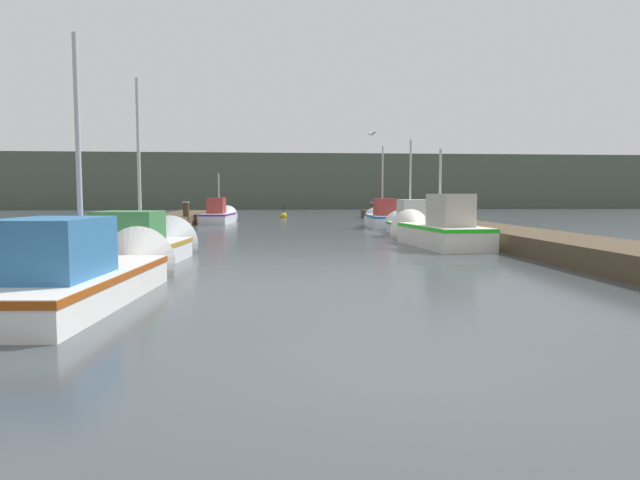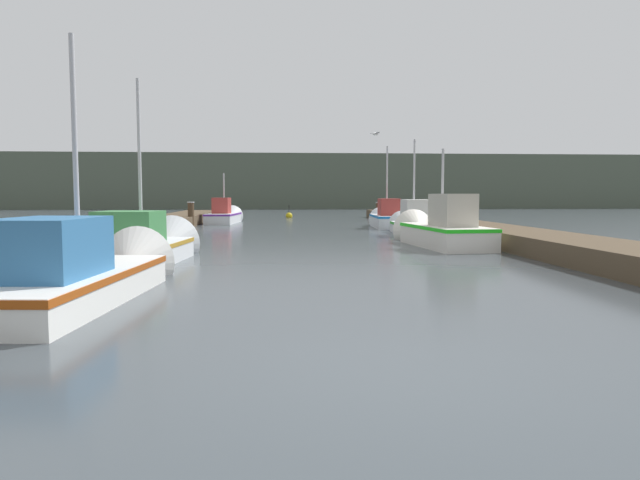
{
  "view_description": "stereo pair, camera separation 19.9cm",
  "coord_description": "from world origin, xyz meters",
  "px_view_note": "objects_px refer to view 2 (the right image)",
  "views": [
    {
      "loc": [
        -1.25,
        -4.9,
        1.63
      ],
      "look_at": [
        -0.07,
        8.52,
        0.55
      ],
      "focal_mm": 32.0,
      "sensor_mm": 36.0,
      "label": 1
    },
    {
      "loc": [
        -1.05,
        -4.92,
        1.63
      ],
      "look_at": [
        -0.07,
        8.52,
        0.55
      ],
      "focal_mm": 32.0,
      "sensor_mm": 36.0,
      "label": 2
    }
  ],
  "objects_px": {
    "fishing_boat_0": "(84,272)",
    "fishing_boat_4": "(386,218)",
    "mooring_piling_1": "(191,214)",
    "fishing_boat_2": "(438,230)",
    "fishing_boat_5": "(225,216)",
    "mooring_piling_0": "(378,211)",
    "fishing_boat_1": "(147,246)",
    "fishing_boat_3": "(413,223)",
    "seagull_lead": "(375,134)",
    "channel_buoy": "(289,216)"
  },
  "relations": [
    {
      "from": "fishing_boat_2",
      "to": "mooring_piling_0",
      "type": "height_order",
      "value": "fishing_boat_2"
    },
    {
      "from": "seagull_lead",
      "to": "mooring_piling_1",
      "type": "bearing_deg",
      "value": -147.17
    },
    {
      "from": "fishing_boat_0",
      "to": "fishing_boat_4",
      "type": "height_order",
      "value": "fishing_boat_0"
    },
    {
      "from": "fishing_boat_4",
      "to": "seagull_lead",
      "type": "bearing_deg",
      "value": -103.56
    },
    {
      "from": "fishing_boat_1",
      "to": "mooring_piling_1",
      "type": "xyz_separation_m",
      "value": [
        -1.14,
        14.66,
        0.26
      ]
    },
    {
      "from": "fishing_boat_0",
      "to": "fishing_boat_4",
      "type": "xyz_separation_m",
      "value": [
        8.43,
        18.91,
        0.06
      ]
    },
    {
      "from": "channel_buoy",
      "to": "fishing_boat_1",
      "type": "bearing_deg",
      "value": -98.73
    },
    {
      "from": "fishing_boat_1",
      "to": "channel_buoy",
      "type": "relative_size",
      "value": 5.07
    },
    {
      "from": "mooring_piling_1",
      "to": "seagull_lead",
      "type": "xyz_separation_m",
      "value": [
        8.32,
        -5.39,
        3.47
      ]
    },
    {
      "from": "mooring_piling_0",
      "to": "seagull_lead",
      "type": "relative_size",
      "value": 2.05
    },
    {
      "from": "fishing_boat_4",
      "to": "mooring_piling_0",
      "type": "distance_m",
      "value": 8.43
    },
    {
      "from": "fishing_boat_4",
      "to": "mooring_piling_0",
      "type": "xyz_separation_m",
      "value": [
        1.03,
        8.36,
        0.1
      ]
    },
    {
      "from": "mooring_piling_1",
      "to": "seagull_lead",
      "type": "distance_m",
      "value": 10.51
    },
    {
      "from": "fishing_boat_1",
      "to": "mooring_piling_1",
      "type": "relative_size",
      "value": 3.9
    },
    {
      "from": "mooring_piling_0",
      "to": "channel_buoy",
      "type": "height_order",
      "value": "mooring_piling_0"
    },
    {
      "from": "fishing_boat_3",
      "to": "mooring_piling_1",
      "type": "height_order",
      "value": "fishing_boat_3"
    },
    {
      "from": "channel_buoy",
      "to": "seagull_lead",
      "type": "bearing_deg",
      "value": -78.88
    },
    {
      "from": "fishing_boat_0",
      "to": "fishing_boat_5",
      "type": "xyz_separation_m",
      "value": [
        0.01,
        23.79,
        0.0
      ]
    },
    {
      "from": "fishing_boat_2",
      "to": "channel_buoy",
      "type": "relative_size",
      "value": 5.46
    },
    {
      "from": "fishing_boat_5",
      "to": "mooring_piling_0",
      "type": "bearing_deg",
      "value": 25.32
    },
    {
      "from": "fishing_boat_1",
      "to": "mooring_piling_1",
      "type": "distance_m",
      "value": 14.71
    },
    {
      "from": "fishing_boat_2",
      "to": "fishing_boat_1",
      "type": "bearing_deg",
      "value": -161.05
    },
    {
      "from": "fishing_boat_3",
      "to": "seagull_lead",
      "type": "bearing_deg",
      "value": 172.57
    },
    {
      "from": "fishing_boat_1",
      "to": "fishing_boat_4",
      "type": "bearing_deg",
      "value": 63.87
    },
    {
      "from": "fishing_boat_1",
      "to": "fishing_boat_5",
      "type": "xyz_separation_m",
      "value": [
        0.16,
        18.85,
        0.03
      ]
    },
    {
      "from": "mooring_piling_1",
      "to": "channel_buoy",
      "type": "relative_size",
      "value": 1.3
    },
    {
      "from": "fishing_boat_2",
      "to": "mooring_piling_1",
      "type": "xyz_separation_m",
      "value": [
        -9.45,
        10.93,
        0.14
      ]
    },
    {
      "from": "fishing_boat_0",
      "to": "fishing_boat_3",
      "type": "height_order",
      "value": "fishing_boat_0"
    },
    {
      "from": "mooring_piling_0",
      "to": "fishing_boat_1",
      "type": "bearing_deg",
      "value": -113.27
    },
    {
      "from": "mooring_piling_0",
      "to": "mooring_piling_1",
      "type": "relative_size",
      "value": 0.89
    },
    {
      "from": "fishing_boat_3",
      "to": "fishing_boat_5",
      "type": "xyz_separation_m",
      "value": [
        -8.57,
        9.86,
        -0.03
      ]
    },
    {
      "from": "fishing_boat_5",
      "to": "seagull_lead",
      "type": "relative_size",
      "value": 9.16
    },
    {
      "from": "fishing_boat_4",
      "to": "fishing_boat_2",
      "type": "bearing_deg",
      "value": -88.53
    },
    {
      "from": "fishing_boat_3",
      "to": "fishing_boat_4",
      "type": "relative_size",
      "value": 1.04
    },
    {
      "from": "mooring_piling_1",
      "to": "mooring_piling_0",
      "type": "bearing_deg",
      "value": 35.54
    },
    {
      "from": "fishing_boat_1",
      "to": "fishing_boat_3",
      "type": "distance_m",
      "value": 12.53
    },
    {
      "from": "fishing_boat_5",
      "to": "fishing_boat_1",
      "type": "bearing_deg",
      "value": -85.41
    },
    {
      "from": "fishing_boat_5",
      "to": "channel_buoy",
      "type": "xyz_separation_m",
      "value": [
        3.79,
        6.87,
        -0.27
      ]
    },
    {
      "from": "fishing_boat_0",
      "to": "channel_buoy",
      "type": "xyz_separation_m",
      "value": [
        3.8,
        30.66,
        -0.27
      ]
    },
    {
      "from": "fishing_boat_3",
      "to": "channel_buoy",
      "type": "height_order",
      "value": "fishing_boat_3"
    },
    {
      "from": "mooring_piling_1",
      "to": "fishing_boat_2",
      "type": "bearing_deg",
      "value": -49.16
    },
    {
      "from": "fishing_boat_5",
      "to": "channel_buoy",
      "type": "height_order",
      "value": "fishing_boat_5"
    },
    {
      "from": "fishing_boat_4",
      "to": "fishing_boat_5",
      "type": "relative_size",
      "value": 0.94
    },
    {
      "from": "fishing_boat_1",
      "to": "seagull_lead",
      "type": "distance_m",
      "value": 12.3
    },
    {
      "from": "fishing_boat_0",
      "to": "mooring_piling_0",
      "type": "relative_size",
      "value": 4.9
    },
    {
      "from": "fishing_boat_5",
      "to": "mooring_piling_1",
      "type": "bearing_deg",
      "value": -102.18
    },
    {
      "from": "seagull_lead",
      "to": "fishing_boat_4",
      "type": "bearing_deg",
      "value": 139.23
    },
    {
      "from": "fishing_boat_0",
      "to": "fishing_boat_3",
      "type": "xyz_separation_m",
      "value": [
        8.58,
        13.93,
        0.04
      ]
    },
    {
      "from": "fishing_boat_4",
      "to": "mooring_piling_0",
      "type": "relative_size",
      "value": 4.2
    },
    {
      "from": "fishing_boat_5",
      "to": "channel_buoy",
      "type": "distance_m",
      "value": 7.85
    }
  ]
}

